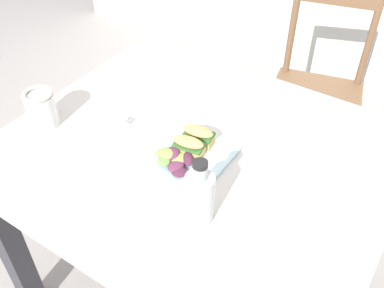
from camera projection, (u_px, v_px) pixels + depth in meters
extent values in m
cube|color=#BCB7AD|center=(197.00, 152.00, 1.29)|extent=(1.10, 0.95, 0.03)
cube|color=#2D2D33|center=(12.00, 247.00, 1.48)|extent=(0.07, 0.07, 0.71)
cube|color=#2D2D33|center=(156.00, 124.00, 1.98)|extent=(0.07, 0.07, 0.71)
cube|color=#2D2D33|center=(368.00, 215.00, 1.58)|extent=(0.07, 0.07, 0.71)
cylinder|color=brown|center=(265.00, 150.00, 2.06)|extent=(0.03, 0.03, 0.43)
cylinder|color=brown|center=(339.00, 167.00, 1.97)|extent=(0.03, 0.03, 0.43)
cylinder|color=brown|center=(279.00, 110.00, 2.30)|extent=(0.03, 0.03, 0.43)
cylinder|color=brown|center=(346.00, 123.00, 2.21)|extent=(0.03, 0.03, 0.43)
cube|color=brown|center=(315.00, 98.00, 1.99)|extent=(0.48, 0.48, 0.02)
cylinder|color=brown|center=(292.00, 31.00, 2.01)|extent=(0.03, 0.03, 0.42)
cylinder|color=brown|center=(369.00, 43.00, 1.93)|extent=(0.03, 0.03, 0.42)
cube|color=silver|center=(184.00, 156.00, 1.25)|extent=(0.24, 0.24, 0.01)
cube|color=tan|center=(188.00, 151.00, 1.24)|extent=(0.10, 0.06, 0.02)
cube|color=#3D7033|center=(189.00, 145.00, 1.23)|extent=(0.09, 0.06, 0.01)
ellipsoid|color=tan|center=(188.00, 142.00, 1.22)|extent=(0.10, 0.06, 0.02)
cube|color=tan|center=(198.00, 140.00, 1.27)|extent=(0.10, 0.06, 0.02)
cube|color=#3D7033|center=(199.00, 135.00, 1.27)|extent=(0.09, 0.06, 0.01)
ellipsoid|color=tan|center=(198.00, 131.00, 1.25)|extent=(0.10, 0.06, 0.02)
ellipsoid|color=#6B9E47|center=(185.00, 158.00, 1.22)|extent=(0.06, 0.05, 0.01)
ellipsoid|color=#602D47|center=(176.00, 166.00, 1.19)|extent=(0.05, 0.06, 0.02)
ellipsoid|color=#4C2338|center=(179.00, 172.00, 1.17)|extent=(0.06, 0.06, 0.01)
ellipsoid|color=#602D47|center=(172.00, 153.00, 1.22)|extent=(0.06, 0.07, 0.02)
ellipsoid|color=#6B9E47|center=(164.00, 161.00, 1.20)|extent=(0.05, 0.05, 0.02)
ellipsoid|color=#84A84C|center=(167.00, 154.00, 1.21)|extent=(0.05, 0.05, 0.02)
ellipsoid|color=#4C2338|center=(188.00, 159.00, 1.20)|extent=(0.06, 0.06, 0.02)
ellipsoid|color=#84A84C|center=(180.00, 158.00, 1.21)|extent=(0.06, 0.06, 0.01)
ellipsoid|color=#84A84C|center=(163.00, 152.00, 1.24)|extent=(0.05, 0.06, 0.01)
ellipsoid|color=#602D47|center=(177.00, 158.00, 1.21)|extent=(0.06, 0.05, 0.01)
cube|color=silver|center=(117.00, 136.00, 1.32)|extent=(0.12, 0.23, 0.00)
cube|color=silver|center=(113.00, 139.00, 1.30)|extent=(0.03, 0.14, 0.00)
cube|color=silver|center=(129.00, 122.00, 1.36)|extent=(0.03, 0.05, 0.00)
cube|color=#38383D|center=(132.00, 121.00, 1.36)|extent=(0.01, 0.03, 0.00)
cube|color=#38383D|center=(130.00, 120.00, 1.36)|extent=(0.01, 0.03, 0.00)
cube|color=#38383D|center=(128.00, 120.00, 1.37)|extent=(0.01, 0.03, 0.00)
cylinder|color=black|center=(200.00, 203.00, 1.05)|extent=(0.07, 0.07, 0.09)
cylinder|color=#B2BCB7|center=(200.00, 198.00, 1.04)|extent=(0.07, 0.07, 0.13)
cylinder|color=#B2BCB7|center=(200.00, 172.00, 0.98)|extent=(0.03, 0.03, 0.04)
cylinder|color=black|center=(200.00, 164.00, 0.97)|extent=(0.04, 0.04, 0.01)
cylinder|color=gold|center=(43.00, 113.00, 1.33)|extent=(0.08, 0.08, 0.09)
cylinder|color=silver|center=(42.00, 110.00, 1.33)|extent=(0.09, 0.09, 0.11)
torus|color=#B7B29E|center=(37.00, 94.00, 1.29)|extent=(0.09, 0.09, 0.01)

